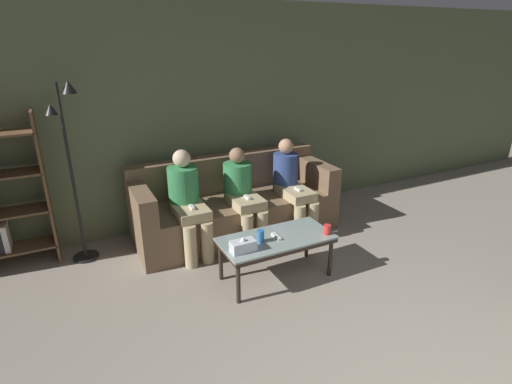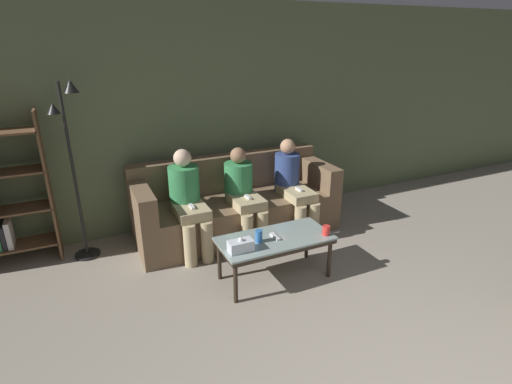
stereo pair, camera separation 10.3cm
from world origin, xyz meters
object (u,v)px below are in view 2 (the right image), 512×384
Objects in this scene: game_remote at (275,237)px; seated_person_mid_left at (243,193)px; standing_lamp at (72,154)px; couch at (236,206)px; coffee_table at (275,242)px; seated_person_mid_right at (293,185)px; tissue_box at (241,246)px; cup_near_left at (259,236)px; seated_person_left_end at (188,199)px; cup_near_right at (326,230)px.

game_remote is 0.14× the size of seated_person_mid_left.
seated_person_mid_left is (1.66, -0.37, -0.55)m from standing_lamp.
seated_person_mid_left is at bearing -90.00° from couch.
seated_person_mid_right is (0.67, 0.85, 0.19)m from coffee_table.
seated_person_mid_left is at bearing 65.69° from tissue_box.
cup_near_left is (-0.22, -1.11, 0.17)m from couch.
seated_person_left_end reaches higher than seated_person_mid_left.
seated_person_mid_right reaches higher than tissue_box.
seated_person_mid_left is at bearing 75.96° from cup_near_left.
seated_person_mid_left is at bearing -12.54° from standing_lamp.
seated_person_left_end is at bearing 123.50° from game_remote.
coffee_table is 9.17× the size of cup_near_left.
coffee_table is 1.01× the size of seated_person_mid_left.
cup_near_left is 1.21m from seated_person_mid_right.
game_remote is 0.14× the size of seated_person_mid_right.
seated_person_mid_left reaches higher than cup_near_right.
game_remote is at bearing 13.73° from tissue_box.
seated_person_mid_right is at bearing -1.53° from seated_person_left_end.
tissue_box reaches higher than cup_near_left.
standing_lamp reaches higher than coffee_table.
tissue_box reaches higher than cup_near_right.
cup_near_right is (0.42, -1.25, 0.15)m from couch.
cup_near_right reaches higher than game_remote.
seated_person_mid_right is (0.67, 0.85, 0.14)m from game_remote.
seated_person_mid_right reaches higher than cup_near_left.
standing_lamp is (-1.61, 1.23, 0.68)m from game_remote.
standing_lamp is at bearing 139.08° from cup_near_left.
couch reaches higher than coffee_table.
tissue_box reaches higher than coffee_table.
seated_person_mid_right is at bearing 45.36° from cup_near_left.
cup_near_left is 0.53× the size of tissue_box.
seated_person_left_end reaches higher than seated_person_mid_right.
cup_near_right is 1.48m from seated_person_left_end.
cup_near_left is at bearing -101.20° from couch.
cup_near_left is 1.26× the size of cup_near_right.
tissue_box is 0.20× the size of seated_person_left_end.
tissue_box is (-0.21, -0.08, -0.01)m from cup_near_left.
cup_near_right is at bearing -71.42° from couch.
seated_person_mid_right is (0.21, 1.00, 0.10)m from cup_near_right.
seated_person_left_end is at bearing 178.77° from seated_person_mid_left.
cup_near_left is 0.66m from cup_near_right.
tissue_box is 1.06m from seated_person_mid_left.
couch is 15.61× the size of game_remote.
seated_person_mid_right is (1.25, -0.03, -0.02)m from seated_person_left_end.
seated_person_mid_right reaches higher than seated_person_mid_left.
couch is 10.64× the size of tissue_box.
cup_near_left is 0.11× the size of seated_person_left_end.
cup_near_left is (-0.17, -0.01, 0.10)m from coffee_table.
coffee_table is 1.10m from seated_person_mid_right.
coffee_table is 0.05m from game_remote.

